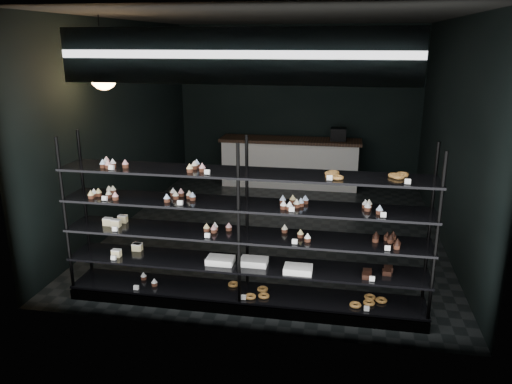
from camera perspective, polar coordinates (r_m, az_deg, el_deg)
room at (r=7.59m, az=2.52°, el=7.18°), size 5.01×6.01×3.20m
display_shelf at (r=5.55m, az=-1.71°, el=-7.03°), size 4.00×0.50×1.91m
signage at (r=4.60m, az=-2.56°, el=15.26°), size 3.30×0.05×0.50m
pendant_lamp at (r=6.65m, az=-17.04°, el=12.49°), size 0.33×0.33×0.89m
service_counter at (r=10.25m, az=3.98°, el=3.45°), size 2.84×0.65×1.23m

